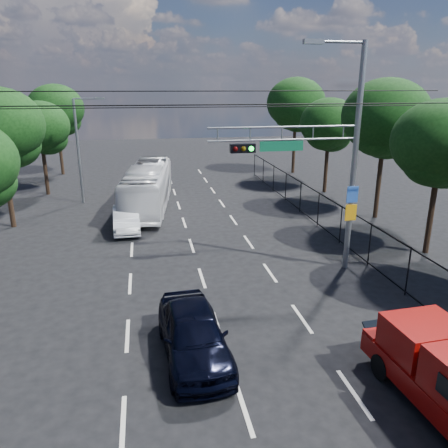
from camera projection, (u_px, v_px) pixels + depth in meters
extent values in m
plane|color=black|center=(244.00, 408.00, 11.06)|extent=(120.00, 120.00, 0.00)
cube|color=beige|center=(123.00, 424.00, 10.54)|extent=(0.12, 2.00, 0.01)
cube|color=beige|center=(127.00, 335.00, 14.29)|extent=(0.12, 2.00, 0.01)
cube|color=beige|center=(130.00, 283.00, 18.04)|extent=(0.12, 2.00, 0.01)
cube|color=beige|center=(132.00, 249.00, 21.79)|extent=(0.12, 2.00, 0.01)
cube|color=beige|center=(133.00, 225.00, 25.54)|extent=(0.12, 2.00, 0.01)
cube|color=beige|center=(134.00, 207.00, 29.29)|extent=(0.12, 2.00, 0.01)
cube|color=beige|center=(135.00, 194.00, 33.04)|extent=(0.12, 2.00, 0.01)
cube|color=beige|center=(135.00, 183.00, 36.79)|extent=(0.12, 2.00, 0.01)
cube|color=beige|center=(136.00, 174.00, 40.54)|extent=(0.12, 2.00, 0.01)
cube|color=beige|center=(244.00, 408.00, 11.06)|extent=(0.12, 2.00, 0.01)
cube|color=beige|center=(218.00, 326.00, 14.81)|extent=(0.12, 2.00, 0.01)
cube|color=beige|center=(202.00, 278.00, 18.56)|extent=(0.12, 2.00, 0.01)
cube|color=beige|center=(192.00, 246.00, 22.31)|extent=(0.12, 2.00, 0.01)
cube|color=beige|center=(184.00, 223.00, 26.06)|extent=(0.12, 2.00, 0.01)
cube|color=beige|center=(179.00, 205.00, 29.81)|extent=(0.12, 2.00, 0.01)
cube|color=beige|center=(174.00, 192.00, 33.56)|extent=(0.12, 2.00, 0.01)
cube|color=beige|center=(171.00, 181.00, 37.31)|extent=(0.12, 2.00, 0.01)
cube|color=beige|center=(168.00, 173.00, 41.06)|extent=(0.12, 2.00, 0.01)
cube|color=beige|center=(354.00, 394.00, 11.57)|extent=(0.12, 2.00, 0.01)
cube|color=beige|center=(302.00, 318.00, 15.32)|extent=(0.12, 2.00, 0.01)
cube|color=beige|center=(270.00, 273.00, 19.07)|extent=(0.12, 2.00, 0.01)
cube|color=beige|center=(249.00, 242.00, 22.82)|extent=(0.12, 2.00, 0.01)
cube|color=beige|center=(233.00, 220.00, 26.57)|extent=(0.12, 2.00, 0.01)
cube|color=beige|center=(222.00, 203.00, 30.32)|extent=(0.12, 2.00, 0.01)
cube|color=beige|center=(213.00, 190.00, 34.07)|extent=(0.12, 2.00, 0.01)
cube|color=beige|center=(206.00, 180.00, 37.82)|extent=(0.12, 2.00, 0.01)
cube|color=beige|center=(200.00, 171.00, 41.57)|extent=(0.12, 2.00, 0.01)
cylinder|color=slate|center=(354.00, 162.00, 18.24)|extent=(0.24, 0.24, 9.50)
cylinder|color=slate|center=(341.00, 42.00, 16.66)|extent=(2.00, 0.10, 0.10)
cube|color=slate|center=(314.00, 41.00, 16.47)|extent=(0.80, 0.25, 0.18)
cylinder|color=slate|center=(285.00, 127.00, 17.25)|extent=(6.20, 0.08, 0.08)
cylinder|color=slate|center=(284.00, 140.00, 17.40)|extent=(6.20, 0.08, 0.08)
cube|color=black|center=(243.00, 148.00, 17.20)|extent=(1.00, 0.28, 0.35)
sphere|color=#3F0505|center=(235.00, 149.00, 17.01)|extent=(0.20, 0.20, 0.20)
sphere|color=#4C3805|center=(243.00, 149.00, 17.06)|extent=(0.20, 0.20, 0.20)
sphere|color=#0CE533|center=(251.00, 149.00, 17.12)|extent=(0.20, 0.20, 0.20)
cube|color=#0D603D|center=(282.00, 146.00, 17.46)|extent=(1.80, 0.05, 0.40)
cube|color=blue|center=(352.00, 194.00, 18.51)|extent=(0.50, 0.04, 0.70)
cube|color=orange|center=(351.00, 213.00, 18.76)|extent=(0.50, 0.04, 0.70)
cylinder|color=slate|center=(343.00, 132.00, 17.76)|extent=(0.05, 0.05, 0.50)
cylinder|color=slate|center=(313.00, 133.00, 17.54)|extent=(0.05, 0.05, 0.50)
cylinder|color=slate|center=(282.00, 133.00, 17.31)|extent=(0.05, 0.05, 0.50)
cylinder|color=slate|center=(250.00, 134.00, 17.09)|extent=(0.05, 0.05, 0.50)
cylinder|color=slate|center=(218.00, 135.00, 16.86)|extent=(0.05, 0.05, 0.50)
cylinder|color=slate|center=(78.00, 152.00, 29.51)|extent=(0.18, 0.18, 7.00)
cylinder|color=slate|center=(86.00, 99.00, 28.59)|extent=(1.60, 0.09, 0.09)
cube|color=slate|center=(100.00, 99.00, 28.74)|extent=(0.60, 0.22, 0.15)
cylinder|color=black|center=(207.00, 105.00, 14.51)|extent=(22.00, 0.04, 0.04)
cylinder|color=black|center=(194.00, 91.00, 17.67)|extent=(22.00, 0.04, 0.04)
cylinder|color=black|center=(191.00, 107.00, 19.28)|extent=(22.00, 0.04, 0.04)
cube|color=black|center=(334.00, 202.00, 23.03)|extent=(0.04, 34.00, 0.06)
cube|color=black|center=(331.00, 234.00, 23.57)|extent=(0.04, 34.00, 0.06)
cylinder|color=black|center=(408.00, 271.00, 16.75)|extent=(0.06, 0.06, 2.00)
cylinder|color=black|center=(370.00, 245.00, 19.56)|extent=(0.06, 0.06, 2.00)
cylinder|color=black|center=(341.00, 225.00, 22.38)|extent=(0.06, 0.06, 2.00)
cylinder|color=black|center=(318.00, 209.00, 25.19)|extent=(0.06, 0.06, 2.00)
cylinder|color=black|center=(300.00, 197.00, 28.00)|extent=(0.06, 0.06, 2.00)
cylinder|color=black|center=(286.00, 187.00, 30.81)|extent=(0.06, 0.06, 2.00)
cylinder|color=black|center=(274.00, 178.00, 33.63)|extent=(0.06, 0.06, 2.00)
cylinder|color=black|center=(263.00, 171.00, 36.44)|extent=(0.06, 0.06, 2.00)
cylinder|color=black|center=(254.00, 165.00, 39.25)|extent=(0.06, 0.06, 2.00)
cylinder|color=black|center=(431.00, 211.00, 20.79)|extent=(0.28, 0.28, 4.20)
ellipsoid|color=black|center=(442.00, 141.00, 19.79)|extent=(4.50, 4.50, 3.83)
ellipsoid|color=black|center=(442.00, 163.00, 20.46)|extent=(3.00, 3.00, 2.40)
ellipsoid|color=black|center=(435.00, 162.00, 19.81)|extent=(2.85, 2.85, 2.28)
cylinder|color=black|center=(379.00, 180.00, 26.43)|extent=(0.28, 0.28, 4.76)
ellipsoid|color=black|center=(386.00, 116.00, 25.30)|extent=(5.10, 5.10, 4.33)
ellipsoid|color=black|center=(387.00, 136.00, 26.01)|extent=(3.40, 3.40, 2.72)
ellipsoid|color=black|center=(380.00, 134.00, 25.36)|extent=(3.23, 3.23, 2.58)
cylinder|color=black|center=(326.00, 166.00, 33.04)|extent=(0.28, 0.28, 4.03)
ellipsoid|color=black|center=(329.00, 123.00, 32.08)|extent=(4.32, 4.32, 3.67)
ellipsoid|color=black|center=(332.00, 136.00, 32.73)|extent=(2.88, 2.88, 2.30)
ellipsoid|color=black|center=(325.00, 135.00, 32.09)|extent=(2.74, 2.74, 2.19)
cylinder|color=black|center=(294.00, 146.00, 40.43)|extent=(0.28, 0.28, 4.93)
ellipsoid|color=black|center=(296.00, 103.00, 39.26)|extent=(5.28, 5.28, 4.49)
ellipsoid|color=black|center=(298.00, 117.00, 39.99)|extent=(3.52, 3.52, 2.82)
ellipsoid|color=black|center=(293.00, 115.00, 39.33)|extent=(3.34, 3.34, 2.68)
cylinder|color=black|center=(8.00, 189.00, 24.63)|extent=(0.28, 0.28, 4.48)
ellipsoid|color=black|center=(11.00, 145.00, 24.26)|extent=(3.20, 3.20, 2.56)
cylinder|color=black|center=(45.00, 168.00, 32.29)|extent=(0.28, 0.28, 3.92)
ellipsoid|color=black|center=(40.00, 126.00, 31.35)|extent=(4.20, 4.20, 3.57)
ellipsoid|color=black|center=(48.00, 139.00, 32.00)|extent=(2.80, 2.80, 2.24)
ellipsoid|color=black|center=(36.00, 138.00, 31.36)|extent=(2.66, 2.66, 2.13)
cylinder|color=black|center=(60.00, 149.00, 39.65)|extent=(0.28, 0.28, 4.59)
ellipsoid|color=black|center=(56.00, 108.00, 38.56)|extent=(4.92, 4.92, 4.18)
ellipsoid|color=black|center=(63.00, 121.00, 39.26)|extent=(3.28, 3.28, 2.62)
ellipsoid|color=black|center=(52.00, 120.00, 38.61)|extent=(3.12, 3.12, 2.49)
cylinder|color=black|center=(382.00, 367.00, 12.11)|extent=(0.31, 0.73, 0.72)
cylinder|color=black|center=(436.00, 358.00, 12.50)|extent=(0.31, 0.73, 0.72)
cube|color=maroon|center=(395.00, 338.00, 12.86)|extent=(1.92, 0.67, 0.56)
cube|color=black|center=(391.00, 325.00, 13.04)|extent=(1.76, 0.51, 0.31)
cube|color=maroon|center=(424.00, 339.00, 11.61)|extent=(1.93, 1.69, 0.97)
cube|color=black|center=(445.00, 353.00, 10.89)|extent=(1.59, 0.15, 0.56)
imported|color=black|center=(194.00, 333.00, 12.95)|extent=(2.12, 4.70, 1.57)
imported|color=white|center=(148.00, 187.00, 28.75)|extent=(3.68, 10.47, 2.85)
imported|color=white|center=(126.00, 219.00, 24.55)|extent=(1.60, 4.08, 1.32)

